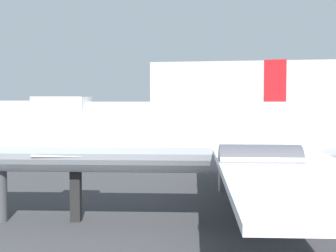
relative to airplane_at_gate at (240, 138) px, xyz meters
name	(u,v)px	position (x,y,z in m)	size (l,w,h in m)	color
airplane_at_gate	(240,138)	(0.00, 0.00, 0.00)	(32.17, 30.33, 11.21)	silver
terminal_building	(315,94)	(12.81, 100.03, 3.18)	(77.27, 23.27, 14.74)	#B7B7B2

